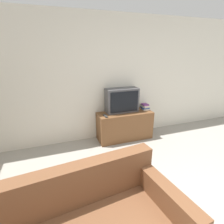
{
  "coord_description": "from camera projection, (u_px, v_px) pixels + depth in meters",
  "views": [
    {
      "loc": [
        -1.18,
        -0.53,
        1.88
      ],
      "look_at": [
        -0.15,
        2.39,
        0.8
      ],
      "focal_mm": 28.0,
      "sensor_mm": 36.0,
      "label": 1
    }
  ],
  "objects": [
    {
      "name": "tv_stand",
      "position": [
        125.0,
        125.0,
        3.9
      ],
      "size": [
        1.2,
        0.45,
        0.62
      ],
      "color": "brown",
      "rests_on": "ground_plane"
    },
    {
      "name": "television",
      "position": [
        122.0,
        100.0,
        3.77
      ],
      "size": [
        0.7,
        0.29,
        0.52
      ],
      "color": "#4C4C51",
      "rests_on": "tv_stand"
    },
    {
      "name": "wall_back",
      "position": [
        109.0,
        80.0,
        3.73
      ],
      "size": [
        9.0,
        0.06,
        2.6
      ],
      "color": "silver",
      "rests_on": "ground_plane"
    },
    {
      "name": "book_stack",
      "position": [
        145.0,
        107.0,
        3.97
      ],
      "size": [
        0.18,
        0.22,
        0.13
      ],
      "color": "silver",
      "rests_on": "tv_stand"
    },
    {
      "name": "remote_on_stand",
      "position": [
        105.0,
        116.0,
        3.55
      ],
      "size": [
        0.06,
        0.17,
        0.02
      ],
      "rotation": [
        0.0,
        0.0,
        0.05
      ],
      "color": "#2D2D2D",
      "rests_on": "tv_stand"
    }
  ]
}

